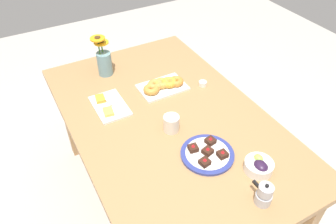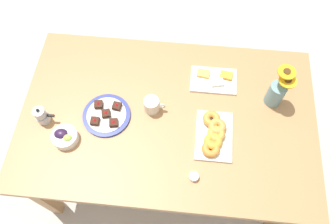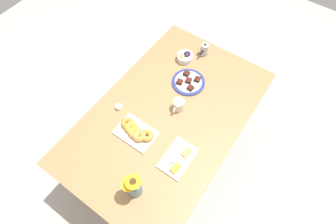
{
  "view_description": "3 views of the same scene",
  "coord_description": "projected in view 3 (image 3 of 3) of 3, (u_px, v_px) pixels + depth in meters",
  "views": [
    {
      "loc": [
        -1.17,
        0.64,
        1.92
      ],
      "look_at": [
        0.0,
        0.0,
        0.78
      ],
      "focal_mm": 35.0,
      "sensor_mm": 36.0,
      "label": 1
    },
    {
      "loc": [
        0.08,
        -0.79,
        2.32
      ],
      "look_at": [
        0.0,
        0.0,
        0.78
      ],
      "focal_mm": 35.0,
      "sensor_mm": 36.0,
      "label": 2
    },
    {
      "loc": [
        0.77,
        0.54,
        2.4
      ],
      "look_at": [
        0.0,
        0.0,
        0.78
      ],
      "focal_mm": 28.0,
      "sensor_mm": 36.0,
      "label": 3
    }
  ],
  "objects": [
    {
      "name": "cheese_platter",
      "position": [
        178.0,
        158.0,
        1.73
      ],
      "size": [
        0.26,
        0.17,
        0.03
      ],
      "color": "white",
      "rests_on": "dining_table"
    },
    {
      "name": "ground_plane",
      "position": [
        168.0,
        152.0,
        2.55
      ],
      "size": [
        6.0,
        6.0,
        0.0
      ],
      "primitive_type": "plane",
      "color": "#B7B2A8"
    },
    {
      "name": "grape_bowl",
      "position": [
        185.0,
        57.0,
        2.15
      ],
      "size": [
        0.13,
        0.13,
        0.07
      ],
      "color": "white",
      "rests_on": "dining_table"
    },
    {
      "name": "dining_table",
      "position": [
        168.0,
        120.0,
        1.98
      ],
      "size": [
        1.6,
        1.0,
        0.74
      ],
      "color": "#A87A4C",
      "rests_on": "ground_plane"
    },
    {
      "name": "coffee_mug",
      "position": [
        179.0,
        105.0,
        1.9
      ],
      "size": [
        0.12,
        0.08,
        0.09
      ],
      "color": "silver",
      "rests_on": "dining_table"
    },
    {
      "name": "moka_pot",
      "position": [
        204.0,
        50.0,
        2.16
      ],
      "size": [
        0.11,
        0.07,
        0.12
      ],
      "color": "#B7B7BC",
      "rests_on": "dining_table"
    },
    {
      "name": "croissant_platter",
      "position": [
        136.0,
        131.0,
        1.81
      ],
      "size": [
        0.19,
        0.28,
        0.05
      ],
      "color": "white",
      "rests_on": "dining_table"
    },
    {
      "name": "dessert_plate",
      "position": [
        188.0,
        82.0,
        2.04
      ],
      "size": [
        0.26,
        0.26,
        0.05
      ],
      "color": "navy",
      "rests_on": "dining_table"
    },
    {
      "name": "jam_cup_honey",
      "position": [
        119.0,
        107.0,
        1.92
      ],
      "size": [
        0.05,
        0.05,
        0.03
      ],
      "color": "white",
      "rests_on": "dining_table"
    },
    {
      "name": "flower_vase",
      "position": [
        134.0,
        187.0,
        1.55
      ],
      "size": [
        0.11,
        0.11,
        0.26
      ],
      "color": "#6B939E",
      "rests_on": "dining_table"
    }
  ]
}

